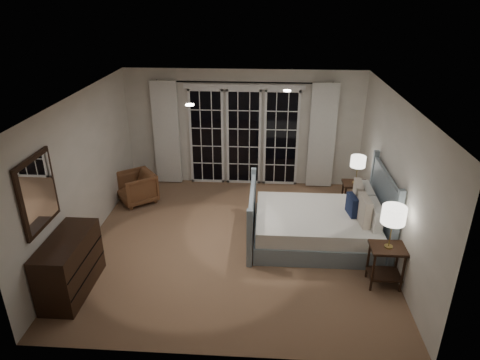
# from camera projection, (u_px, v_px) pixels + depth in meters

# --- Properties ---
(floor) EXTENTS (5.00, 5.00, 0.00)m
(floor) POSITION_uv_depth(u_px,v_px,m) (235.00, 242.00, 7.35)
(floor) COLOR brown
(floor) RESTS_ON ground
(ceiling) EXTENTS (5.00, 5.00, 0.00)m
(ceiling) POSITION_uv_depth(u_px,v_px,m) (234.00, 98.00, 6.32)
(ceiling) COLOR white
(ceiling) RESTS_ON wall_back
(wall_left) EXTENTS (0.02, 5.00, 2.50)m
(wall_left) POSITION_uv_depth(u_px,v_px,m) (83.00, 171.00, 6.99)
(wall_left) COLOR silver
(wall_left) RESTS_ON floor
(wall_right) EXTENTS (0.02, 5.00, 2.50)m
(wall_right) POSITION_uv_depth(u_px,v_px,m) (394.00, 180.00, 6.69)
(wall_right) COLOR silver
(wall_right) RESTS_ON floor
(wall_back) EXTENTS (5.00, 0.02, 2.50)m
(wall_back) POSITION_uv_depth(u_px,v_px,m) (244.00, 128.00, 9.11)
(wall_back) COLOR silver
(wall_back) RESTS_ON floor
(wall_front) EXTENTS (5.00, 0.02, 2.50)m
(wall_front) POSITION_uv_depth(u_px,v_px,m) (217.00, 269.00, 4.57)
(wall_front) COLOR silver
(wall_front) RESTS_ON floor
(french_doors) EXTENTS (2.50, 0.04, 2.20)m
(french_doors) POSITION_uv_depth(u_px,v_px,m) (244.00, 136.00, 9.14)
(french_doors) COLOR black
(french_doors) RESTS_ON wall_back
(curtain_rod) EXTENTS (3.50, 0.03, 0.03)m
(curtain_rod) POSITION_uv_depth(u_px,v_px,m) (244.00, 82.00, 8.61)
(curtain_rod) COLOR black
(curtain_rod) RESTS_ON wall_back
(curtain_left) EXTENTS (0.55, 0.10, 2.25)m
(curtain_left) POSITION_uv_depth(u_px,v_px,m) (167.00, 133.00, 9.14)
(curtain_left) COLOR white
(curtain_left) RESTS_ON curtain_rod
(curtain_right) EXTENTS (0.55, 0.10, 2.25)m
(curtain_right) POSITION_uv_depth(u_px,v_px,m) (322.00, 136.00, 8.95)
(curtain_right) COLOR white
(curtain_right) RESTS_ON curtain_rod
(downlight_a) EXTENTS (0.12, 0.12, 0.01)m
(downlight_a) POSITION_uv_depth(u_px,v_px,m) (287.00, 91.00, 6.83)
(downlight_a) COLOR white
(downlight_a) RESTS_ON ceiling
(downlight_b) EXTENTS (0.12, 0.12, 0.01)m
(downlight_b) POSITION_uv_depth(u_px,v_px,m) (190.00, 105.00, 6.00)
(downlight_b) COLOR white
(downlight_b) RESTS_ON ceiling
(bed) EXTENTS (2.22, 1.59, 1.29)m
(bed) POSITION_uv_depth(u_px,v_px,m) (319.00, 224.00, 7.25)
(bed) COLOR slate
(bed) RESTS_ON floor
(nightstand_left) EXTENTS (0.50, 0.40, 0.64)m
(nightstand_left) POSITION_uv_depth(u_px,v_px,m) (386.00, 260.00, 6.14)
(nightstand_left) COLOR black
(nightstand_left) RESTS_ON floor
(nightstand_right) EXTENTS (0.47, 0.37, 0.61)m
(nightstand_right) POSITION_uv_depth(u_px,v_px,m) (354.00, 193.00, 8.20)
(nightstand_right) COLOR black
(nightstand_right) RESTS_ON floor
(lamp_left) EXTENTS (0.33, 0.33, 0.64)m
(lamp_left) POSITION_uv_depth(u_px,v_px,m) (394.00, 215.00, 5.83)
(lamp_left) COLOR #A88A43
(lamp_left) RESTS_ON nightstand_left
(lamp_right) EXTENTS (0.28, 0.28, 0.54)m
(lamp_right) POSITION_uv_depth(u_px,v_px,m) (358.00, 162.00, 7.93)
(lamp_right) COLOR #A88A43
(lamp_right) RESTS_ON nightstand_right
(armchair) EXTENTS (0.95, 0.95, 0.63)m
(armchair) POSITION_uv_depth(u_px,v_px,m) (137.00, 188.00, 8.61)
(armchair) COLOR brown
(armchair) RESTS_ON floor
(dresser) EXTENTS (0.51, 1.21, 0.86)m
(dresser) POSITION_uv_depth(u_px,v_px,m) (70.00, 265.00, 6.02)
(dresser) COLOR black
(dresser) RESTS_ON floor
(mirror) EXTENTS (0.05, 0.85, 1.00)m
(mirror) POSITION_uv_depth(u_px,v_px,m) (38.00, 193.00, 5.57)
(mirror) COLOR black
(mirror) RESTS_ON wall_left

